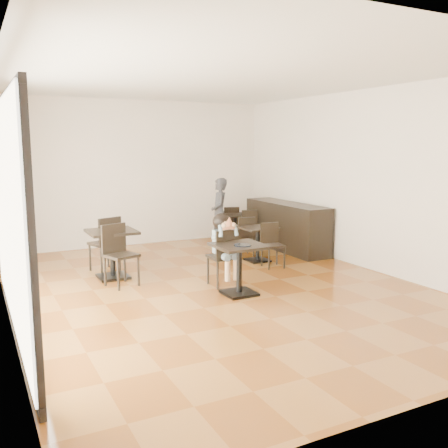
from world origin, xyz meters
TOP-DOWN VIEW (x-y plane):
  - floor at (0.00, 0.00)m, footprint 6.00×8.00m
  - ceiling at (0.00, 0.00)m, footprint 6.00×8.00m
  - wall_back at (0.00, 4.00)m, footprint 6.00×0.01m
  - wall_front at (0.00, -4.00)m, footprint 6.00×0.01m
  - wall_left at (-3.00, 0.00)m, footprint 0.01×8.00m
  - wall_right at (3.00, 0.00)m, footprint 0.01×8.00m
  - storefront_window at (-2.97, -0.50)m, footprint 0.04×4.50m
  - child_table at (0.16, -0.44)m, footprint 0.72×0.72m
  - child_chair at (0.16, 0.11)m, footprint 0.41×0.41m
  - child at (0.16, 0.11)m, footprint 0.41×0.58m
  - plate at (0.16, -0.54)m, footprint 0.26×0.26m
  - pizza_slice at (0.16, -0.08)m, footprint 0.27×0.21m
  - adult_patron at (1.44, 2.79)m, footprint 0.53×0.64m
  - cafe_table_mid at (1.52, 1.31)m, footprint 0.71×0.71m
  - cafe_table_left at (-1.28, 1.36)m, footprint 0.98×0.98m
  - cafe_table_back at (1.99, 3.09)m, footprint 0.80×0.80m
  - chair_mid_a at (1.52, 1.86)m, footprint 0.40×0.40m
  - chair_mid_b at (1.52, 0.76)m, footprint 0.40×0.40m
  - chair_left_a at (-1.28, 1.91)m, footprint 0.56×0.56m
  - chair_left_b at (-1.28, 0.81)m, footprint 0.56×0.56m
  - chair_back_a at (2.09, 3.50)m, footprint 0.46×0.46m
  - chair_back_b at (2.09, 2.54)m, footprint 0.46×0.46m
  - service_counter at (2.65, 2.00)m, footprint 0.60×2.40m

SIDE VIEW (x-z plane):
  - floor at x=0.00m, z-range -0.01..0.01m
  - cafe_table_back at x=1.99m, z-range 0.00..0.66m
  - cafe_table_mid at x=1.52m, z-range 0.00..0.67m
  - child_table at x=0.16m, z-range 0.00..0.76m
  - chair_back_a at x=2.09m, z-range 0.00..0.80m
  - chair_back_b at x=2.09m, z-range 0.00..0.80m
  - chair_mid_a at x=1.52m, z-range 0.00..0.81m
  - chair_mid_b at x=1.52m, z-range 0.00..0.81m
  - cafe_table_left at x=-1.28m, z-range 0.00..0.81m
  - child_chair at x=0.16m, z-range 0.00..0.92m
  - chair_left_a at x=-1.28m, z-range 0.00..0.98m
  - chair_left_b at x=-1.28m, z-range 0.00..0.98m
  - service_counter at x=2.65m, z-range 0.00..1.00m
  - child at x=0.16m, z-range 0.00..1.16m
  - adult_patron at x=1.44m, z-range 0.00..1.52m
  - plate at x=0.16m, z-range 0.76..0.78m
  - pizza_slice at x=0.16m, z-range 0.97..1.03m
  - storefront_window at x=-2.97m, z-range 0.10..2.70m
  - wall_back at x=0.00m, z-range 0.00..3.20m
  - wall_front at x=0.00m, z-range 0.00..3.20m
  - wall_left at x=-3.00m, z-range 0.00..3.20m
  - wall_right at x=3.00m, z-range 0.00..3.20m
  - ceiling at x=0.00m, z-range 3.20..3.21m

